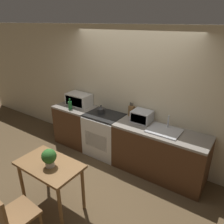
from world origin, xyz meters
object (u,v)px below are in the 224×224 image
(kettle, at_px, (101,110))
(dining_chair, at_px, (10,214))
(toaster_oven, at_px, (142,116))
(bottle, at_px, (70,105))
(microwave, at_px, (79,99))
(dining_table, at_px, (50,171))
(stove_range, at_px, (105,134))

(kettle, xyz_separation_m, dining_chair, (0.39, -2.36, -0.49))
(kettle, relative_size, toaster_oven, 0.47)
(kettle, height_order, dining_chair, kettle)
(bottle, bearing_deg, toaster_oven, 11.66)
(bottle, relative_size, toaster_oven, 0.66)
(microwave, distance_m, dining_chair, 2.73)
(dining_table, height_order, dining_chair, dining_chair)
(microwave, xyz_separation_m, toaster_oven, (1.56, 0.02, -0.03))
(dining_chair, bearing_deg, microwave, 117.35)
(microwave, height_order, dining_table, microwave)
(kettle, distance_m, dining_chair, 2.44)
(microwave, relative_size, dining_table, 0.58)
(stove_range, xyz_separation_m, kettle, (-0.11, 0.03, 0.52))
(bottle, bearing_deg, kettle, 17.47)
(toaster_oven, height_order, dining_table, toaster_oven)
(stove_range, relative_size, kettle, 5.28)
(stove_range, height_order, bottle, bottle)
(bottle, bearing_deg, dining_chair, -63.81)
(bottle, xyz_separation_m, toaster_oven, (1.54, 0.32, 0.01))
(kettle, height_order, dining_table, kettle)
(bottle, height_order, dining_chair, bottle)
(dining_chair, bearing_deg, dining_table, 98.39)
(toaster_oven, height_order, dining_chair, toaster_oven)
(kettle, xyz_separation_m, bottle, (-0.67, -0.21, 0.02))
(kettle, bearing_deg, toaster_oven, 7.06)
(bottle, height_order, dining_table, bottle)
(stove_range, xyz_separation_m, bottle, (-0.77, -0.18, 0.54))
(toaster_oven, relative_size, dining_chair, 0.41)
(dining_table, bearing_deg, dining_chair, -85.21)
(dining_table, bearing_deg, stove_range, 97.85)
(stove_range, bearing_deg, microwave, 171.65)
(microwave, bearing_deg, dining_table, -59.79)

